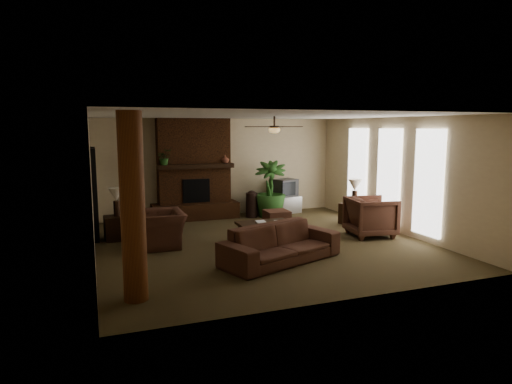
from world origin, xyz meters
name	(u,v)px	position (x,y,z in m)	size (l,w,h in m)	color
room_shell	(262,181)	(0.00, 0.00, 1.40)	(7.00, 7.00, 7.00)	#4F4127
fireplace	(194,178)	(-0.80, 3.22, 1.16)	(2.40, 0.70, 2.80)	#4A2713
windows	(389,176)	(3.45, 0.20, 1.35)	(0.08, 3.65, 2.35)	white
log_column	(133,208)	(-2.95, -2.40, 1.40)	(0.36, 0.36, 2.80)	brown
doorway	(95,193)	(-3.44, 1.80, 1.05)	(0.10, 1.00, 2.10)	black
ceiling_fan	(274,129)	(0.40, 0.30, 2.53)	(1.35, 1.35, 0.37)	#301F15
sofa	(281,238)	(-0.16, -1.39, 0.47)	(2.42, 0.71, 0.95)	#513022
armchair_left	(160,223)	(-2.16, 0.58, 0.51)	(1.16, 0.76, 1.02)	#513022
armchair_right	(371,215)	(2.65, -0.26, 0.51)	(1.00, 0.93, 1.03)	#513022
coffee_table	(264,225)	(0.12, 0.19, 0.37)	(1.20, 0.70, 0.43)	black
ottoman	(277,218)	(1.01, 1.56, 0.20)	(0.60, 0.60, 0.40)	#513022
tv_stand	(286,204)	(1.95, 3.10, 0.25)	(0.85, 0.50, 0.50)	#B9B9BB
tv	(285,188)	(1.93, 3.09, 0.76)	(0.78, 0.70, 0.52)	#3D3D40
floor_vase	(252,202)	(0.77, 2.83, 0.43)	(0.34, 0.34, 0.77)	black
floor_plant	(270,201)	(1.28, 2.72, 0.45)	(0.90, 1.61, 0.90)	#2C5823
side_table_left	(116,228)	(-3.02, 1.45, 0.28)	(0.50, 0.50, 0.55)	black
lamp_left	(116,196)	(-2.99, 1.48, 1.00)	(0.36, 0.36, 0.65)	#301F15
side_table_right	(352,214)	(2.96, 1.06, 0.28)	(0.50, 0.50, 0.55)	black
lamp_right	(355,187)	(3.00, 1.01, 1.00)	(0.45, 0.45, 0.65)	#301F15
mantel_plant	(164,159)	(-1.66, 2.93, 1.72)	(0.38, 0.42, 0.33)	#2C5823
mantel_vase	(225,159)	(0.04, 3.01, 1.67)	(0.22, 0.23, 0.22)	brown
book_a	(256,216)	(-0.07, 0.21, 0.57)	(0.22, 0.03, 0.29)	#999999
book_b	(275,216)	(0.35, 0.09, 0.58)	(0.21, 0.02, 0.29)	#999999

